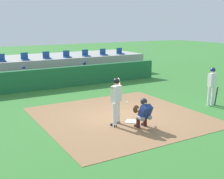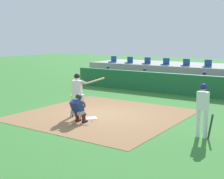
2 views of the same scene
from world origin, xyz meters
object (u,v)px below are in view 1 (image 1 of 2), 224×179
stadium_seat_6 (86,54)px  stadium_seat_8 (120,52)px  stadium_seat_5 (67,56)px  catcher_crouched (143,112)px  on_deck_batter (212,84)px  stadium_seat_7 (103,53)px  home_plate (131,121)px  dugout_player_1 (25,77)px  stadium_seat_3 (25,58)px  batter_at_plate (116,98)px  stadium_seat_4 (47,57)px  stadium_seat_2 (1,59)px  dugout_player_2 (85,71)px

stadium_seat_6 → stadium_seat_8: (2.89, 0.00, 0.00)m
stadium_seat_5 → catcher_crouched: bearing=-97.6°
on_deck_batter → stadium_seat_7: 10.10m
home_plate → stadium_seat_7: 11.17m
dugout_player_1 → catcher_crouched: bearing=-77.3°
stadium_seat_3 → stadium_seat_7: bearing=0.0°
batter_at_plate → stadium_seat_6: 10.79m
dugout_player_1 → stadium_seat_4: size_ratio=2.71×
catcher_crouched → stadium_seat_5: (1.45, 10.94, 0.93)m
stadium_seat_5 → stadium_seat_6: 1.44m
batter_at_plate → stadium_seat_8: size_ratio=3.76×
stadium_seat_2 → stadium_seat_5: (4.33, 0.00, 0.00)m
stadium_seat_6 → stadium_seat_8: 2.89m
catcher_crouched → stadium_seat_2: size_ratio=3.25×
on_deck_batter → stadium_seat_6: size_ratio=3.72×
stadium_seat_2 → on_deck_batter: bearing=-53.8°
batter_at_plate → stadium_seat_3: 10.21m
stadium_seat_5 → stadium_seat_7: (2.89, 0.00, 0.00)m
home_plate → stadium_seat_4: bearing=90.0°
dugout_player_1 → stadium_seat_6: bearing=22.5°
catcher_crouched → dugout_player_1: bearing=102.7°
home_plate → catcher_crouched: 0.96m
batter_at_plate → stadium_seat_6: stadium_seat_6 is taller
dugout_player_1 → stadium_seat_5: (3.47, 2.03, 0.86)m
home_plate → dugout_player_1: dugout_player_1 is taller
stadium_seat_7 → stadium_seat_8: same height
dugout_player_2 → stadium_seat_3: bearing=148.5°
home_plate → on_deck_batter: bearing=1.1°
home_plate → stadium_seat_3: (-1.44, 10.18, 1.51)m
dugout_player_2 → stadium_seat_8: (3.90, 2.03, 0.86)m
stadium_seat_2 → stadium_seat_5: same height
batter_at_plate → stadium_seat_3: size_ratio=3.76×
on_deck_batter → dugout_player_1: (-6.52, 8.05, -0.35)m
stadium_seat_3 → stadium_seat_8: bearing=0.0°
stadium_seat_4 → stadium_seat_8: (5.78, 0.00, 0.00)m
dugout_player_1 → stadium_seat_3: stadium_seat_3 is taller
catcher_crouched → stadium_seat_7: bearing=68.4°
stadium_seat_3 → stadium_seat_4: bearing=0.0°
batter_at_plate → stadium_seat_6: size_ratio=3.76×
stadium_seat_3 → stadium_seat_8: 7.22m
stadium_seat_4 → stadium_seat_5: bearing=0.0°
dugout_player_1 → batter_at_plate: bearing=-80.6°
on_deck_batter → dugout_player_2: (-2.62, 8.05, -0.35)m
on_deck_batter → stadium_seat_5: 10.55m
dugout_player_1 → stadium_seat_3: 2.28m
stadium_seat_6 → on_deck_batter: bearing=-81.0°
batter_at_plate → dugout_player_2: size_ratio=1.39×
catcher_crouched → stadium_seat_4: 10.98m
dugout_player_2 → stadium_seat_3: size_ratio=2.71×
dugout_player_1 → stadium_seat_4: stadium_seat_4 is taller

